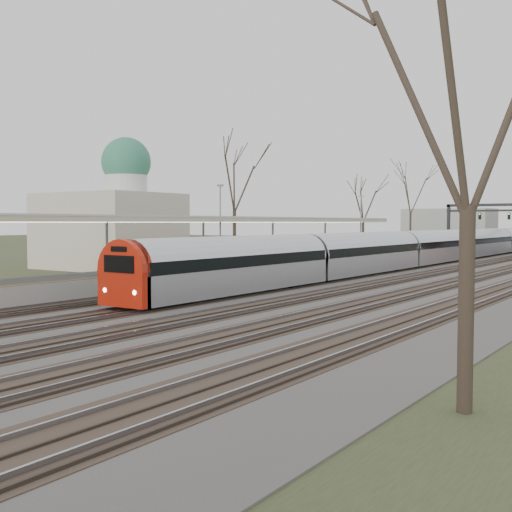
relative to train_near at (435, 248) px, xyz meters
The scene contains 7 objects.
track_bed 4.38m from the train_near, 48.17° to the right, with size 24.00×160.00×0.22m.
platform 21.63m from the train_near, 107.65° to the right, with size 3.50×69.00×1.00m, color #9E9B93.
canopy 26.06m from the train_near, 104.62° to the right, with size 4.10×50.00×3.11m.
dome_building 27.89m from the train_near, 133.72° to the right, with size 10.00×8.00×10.30m.
tree_west_far 18.84m from the train_near, 145.17° to the right, with size 5.50×5.50×11.33m.
tree_east_near 46.07m from the train_near, 70.22° to the right, with size 4.50×4.50×9.27m.
train_near is the anchor object (origin of this frame).
Camera 1 is at (16.62, 2.69, 3.72)m, focal length 45.00 mm.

